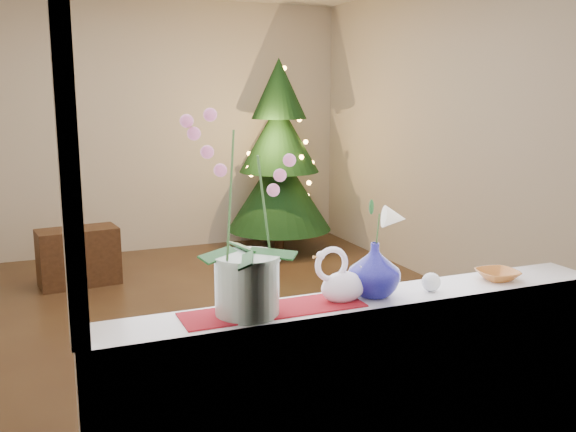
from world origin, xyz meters
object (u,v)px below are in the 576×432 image
object	(u,v)px
paperweight	(431,282)
amber_dish	(498,276)
blue_vase	(374,265)
side_table	(79,257)
orchid_pot	(246,215)
swan	(343,275)
xmas_tree	(279,156)

from	to	relation	value
paperweight	amber_dish	world-z (taller)	paperweight
blue_vase	side_table	world-z (taller)	blue_vase
blue_vase	paperweight	size ratio (longest dim) A/B	3.24
orchid_pot	swan	bearing A→B (deg)	-0.34
orchid_pot	amber_dish	bearing A→B (deg)	0.08
orchid_pot	paperweight	distance (m)	0.86
swan	blue_vase	distance (m)	0.15
swan	side_table	xyz separation A→B (m)	(-0.71, 3.78, -0.77)
paperweight	side_table	xyz separation A→B (m)	(-1.11, 3.80, -0.70)
amber_dish	xmas_tree	xyz separation A→B (m)	(0.68, 4.28, 0.10)
orchid_pot	paperweight	bearing A→B (deg)	-1.71
amber_dish	side_table	size ratio (longest dim) A/B	0.21
amber_dish	xmas_tree	size ratio (longest dim) A/B	0.07
paperweight	side_table	distance (m)	4.02
orchid_pot	amber_dish	distance (m)	1.21
side_table	orchid_pot	bearing A→B (deg)	-91.68
amber_dish	xmas_tree	bearing A→B (deg)	80.91
amber_dish	blue_vase	bearing A→B (deg)	178.80
orchid_pot	amber_dish	world-z (taller)	orchid_pot
orchid_pot	blue_vase	world-z (taller)	orchid_pot
paperweight	xmas_tree	xyz separation A→B (m)	(1.05, 4.31, 0.08)
swan	amber_dish	size ratio (longest dim) A/B	1.68
xmas_tree	blue_vase	bearing A→B (deg)	-106.88
blue_vase	paperweight	distance (m)	0.26
swan	side_table	size ratio (longest dim) A/B	0.36
blue_vase	xmas_tree	world-z (taller)	xmas_tree
paperweight	blue_vase	bearing A→B (deg)	171.29
orchid_pot	swan	xyz separation A→B (m)	(0.39, -0.00, -0.27)
side_table	xmas_tree	bearing A→B (deg)	6.71
paperweight	orchid_pot	bearing A→B (deg)	178.29
swan	side_table	distance (m)	3.92
orchid_pot	swan	distance (m)	0.48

